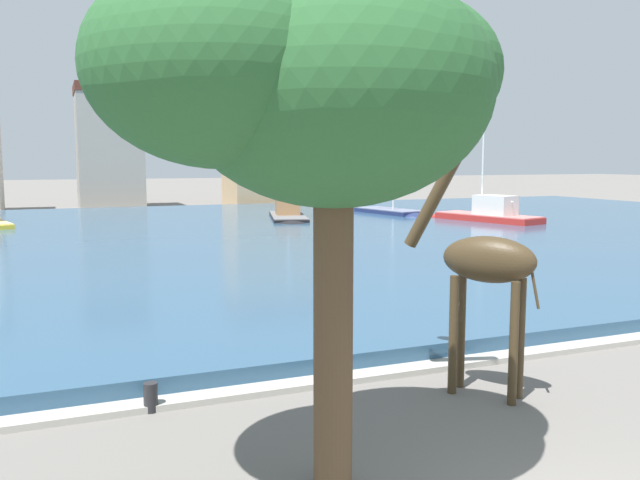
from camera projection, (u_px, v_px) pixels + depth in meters
harbor_water at (171, 240)px, 33.22m from camera, size 88.29×44.09×0.43m
quay_edge_coping at (364, 376)px, 12.75m from camera, size 88.29×0.50×0.12m
giraffe_statue at (481, 264)px, 11.65m from camera, size 1.89×2.38×4.68m
sailboat_black at (288, 217)px, 42.73m from camera, size 4.12×8.28×5.91m
sailboat_navy at (394, 214)px, 46.46m from camera, size 3.17×6.80×6.63m
sailboat_red at (482, 217)px, 41.48m from camera, size 4.06×8.22×8.10m
shade_tree at (317, 83)px, 7.84m from camera, size 5.15×3.83×6.51m
mooring_bollard at (151, 397)px, 11.07m from camera, size 0.24×0.24×0.50m
townhouse_corner_house at (109, 147)px, 57.66m from camera, size 5.49×5.93×10.68m
townhouse_end_terrace at (275, 147)px, 61.43m from camera, size 9.05×5.78×10.92m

